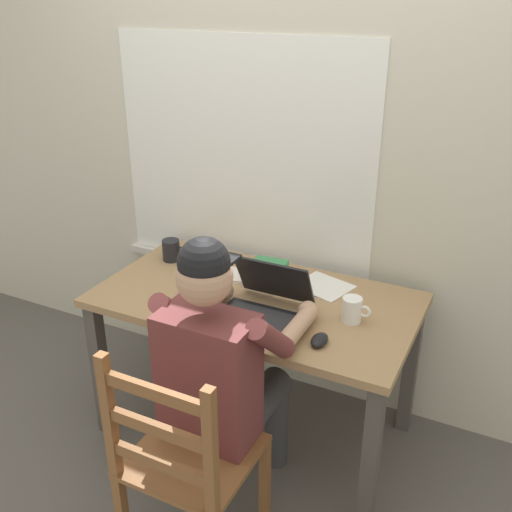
{
  "coord_description": "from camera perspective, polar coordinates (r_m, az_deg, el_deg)",
  "views": [
    {
      "loc": [
        0.99,
        -2.0,
        1.95
      ],
      "look_at": [
        0.03,
        -0.05,
        0.94
      ],
      "focal_mm": 41.15,
      "sensor_mm": 36.0,
      "label": 1
    }
  ],
  "objects": [
    {
      "name": "ground_plane",
      "position": [
        2.96,
        -0.03,
        -16.31
      ],
      "size": [
        8.0,
        8.0,
        0.0
      ],
      "primitive_type": "plane",
      "color": "#56514C"
    },
    {
      "name": "coffee_mug_dark",
      "position": [
        2.88,
        -8.22,
        0.56
      ],
      "size": [
        0.12,
        0.09,
        0.1
      ],
      "color": "black",
      "rests_on": "desk"
    },
    {
      "name": "paper_pile_near_laptop",
      "position": [
        2.7,
        -0.94,
        -1.98
      ],
      "size": [
        0.23,
        0.19,
        0.02
      ],
      "primitive_type": "cube",
      "rotation": [
        0.0,
        0.0,
        0.29
      ],
      "color": "silver",
      "rests_on": "desk"
    },
    {
      "name": "back_wall",
      "position": [
        2.73,
        4.14,
        10.87
      ],
      "size": [
        6.0,
        0.08,
        2.6
      ],
      "color": "beige",
      "rests_on": "ground"
    },
    {
      "name": "desk",
      "position": [
        2.59,
        -0.04,
        -5.81
      ],
      "size": [
        1.37,
        0.75,
        0.72
      ],
      "color": "#9E7A51",
      "rests_on": "ground"
    },
    {
      "name": "landscape_photo_print",
      "position": [
        2.6,
        5.46,
        -3.4
      ],
      "size": [
        0.13,
        0.09,
        0.0
      ],
      "primitive_type": "cube",
      "rotation": [
        0.0,
        0.0,
        -0.01
      ],
      "color": "#7A4293",
      "rests_on": "desk"
    },
    {
      "name": "computer_mouse",
      "position": [
        2.23,
        6.19,
        -8.12
      ],
      "size": [
        0.06,
        0.1,
        0.03
      ],
      "primitive_type": "ellipsoid",
      "color": "black",
      "rests_on": "desk"
    },
    {
      "name": "paper_pile_back_corner",
      "position": [
        2.64,
        6.56,
        -2.95
      ],
      "size": [
        0.27,
        0.25,
        0.01
      ],
      "primitive_type": "cube",
      "rotation": [
        0.0,
        0.0,
        -0.28
      ],
      "color": "white",
      "rests_on": "desk"
    },
    {
      "name": "wooden_chair",
      "position": [
        2.16,
        -6.91,
        -19.33
      ],
      "size": [
        0.42,
        0.42,
        0.92
      ],
      "color": "brown",
      "rests_on": "ground"
    },
    {
      "name": "laptop",
      "position": [
        2.39,
        0.76,
        -4.66
      ],
      "size": [
        0.33,
        0.34,
        0.21
      ],
      "color": "black",
      "rests_on": "desk"
    },
    {
      "name": "seated_person",
      "position": [
        2.2,
        -3.22,
        -10.69
      ],
      "size": [
        0.5,
        0.6,
        1.23
      ],
      "color": "brown",
      "rests_on": "ground"
    },
    {
      "name": "coffee_mug_white",
      "position": [
        2.37,
        9.35,
        -5.18
      ],
      "size": [
        0.12,
        0.08,
        0.1
      ],
      "color": "white",
      "rests_on": "desk"
    },
    {
      "name": "book_stack_main",
      "position": [
        2.63,
        1.03,
        -1.7
      ],
      "size": [
        0.2,
        0.16,
        0.11
      ],
      "color": "#2D5B9E",
      "rests_on": "desk"
    }
  ]
}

